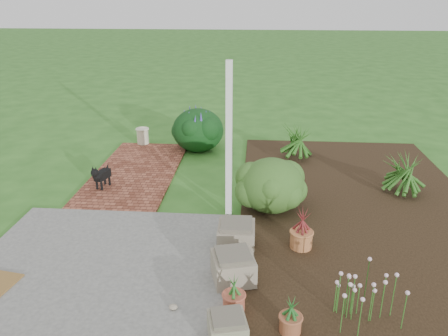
# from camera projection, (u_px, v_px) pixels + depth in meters

# --- Properties ---
(ground) EXTENTS (80.00, 80.00, 0.00)m
(ground) POSITION_uv_depth(u_px,v_px,m) (210.00, 216.00, 7.13)
(ground) COLOR #2A5D1D
(ground) RESTS_ON ground
(concrete_patio) EXTENTS (3.50, 3.50, 0.04)m
(concrete_patio) POSITION_uv_depth(u_px,v_px,m) (99.00, 276.00, 5.60)
(concrete_patio) COLOR #5C5B59
(concrete_patio) RESTS_ON ground
(brick_path) EXTENTS (1.60, 3.50, 0.04)m
(brick_path) POSITION_uv_depth(u_px,v_px,m) (136.00, 172.00, 8.87)
(brick_path) COLOR brown
(brick_path) RESTS_ON ground
(garden_bed) EXTENTS (4.00, 7.00, 0.03)m
(garden_bed) POSITION_uv_depth(u_px,v_px,m) (359.00, 207.00, 7.41)
(garden_bed) COLOR black
(garden_bed) RESTS_ON ground
(veranda_post) EXTENTS (0.10, 0.10, 2.50)m
(veranda_post) POSITION_uv_depth(u_px,v_px,m) (229.00, 142.00, 6.74)
(veranda_post) COLOR white
(veranda_post) RESTS_ON ground
(stone_trough_near) EXTENTS (0.46, 0.46, 0.26)m
(stone_trough_near) POSITION_uv_depth(u_px,v_px,m) (227.00, 329.00, 4.51)
(stone_trough_near) COLOR #757057
(stone_trough_near) RESTS_ON concrete_patio
(stone_trough_mid) EXTENTS (0.61, 0.61, 0.33)m
(stone_trough_mid) POSITION_uv_depth(u_px,v_px,m) (233.00, 268.00, 5.44)
(stone_trough_mid) COLOR gray
(stone_trough_mid) RESTS_ON concrete_patio
(stone_trough_far) EXTENTS (0.52, 0.52, 0.34)m
(stone_trough_far) POSITION_uv_depth(u_px,v_px,m) (236.00, 237.00, 6.13)
(stone_trough_far) COLOR gray
(stone_trough_far) RESTS_ON concrete_patio
(black_dog) EXTENTS (0.25, 0.50, 0.44)m
(black_dog) POSITION_uv_depth(u_px,v_px,m) (101.00, 175.00, 7.99)
(black_dog) COLOR black
(black_dog) RESTS_ON brick_path
(cream_ceramic_urn) EXTENTS (0.28, 0.28, 0.37)m
(cream_ceramic_urn) POSITION_uv_depth(u_px,v_px,m) (143.00, 136.00, 10.42)
(cream_ceramic_urn) COLOR beige
(cream_ceramic_urn) RESTS_ON brick_path
(evergreen_shrub) EXTENTS (1.24, 1.24, 0.90)m
(evergreen_shrub) POSITION_uv_depth(u_px,v_px,m) (272.00, 184.00, 7.16)
(evergreen_shrub) COLOR #193F13
(evergreen_shrub) RESTS_ON garden_bed
(agapanthus_clump_back) EXTENTS (1.06, 1.06, 0.89)m
(agapanthus_clump_back) POSITION_uv_depth(u_px,v_px,m) (403.00, 170.00, 7.75)
(agapanthus_clump_back) COLOR #0B4011
(agapanthus_clump_back) RESTS_ON garden_bed
(agapanthus_clump_front) EXTENTS (1.17, 1.17, 0.89)m
(agapanthus_clump_front) POSITION_uv_depth(u_px,v_px,m) (297.00, 138.00, 9.44)
(agapanthus_clump_front) COLOR #1A4410
(agapanthus_clump_front) RESTS_ON garden_bed
(pink_flower_patch) EXTENTS (0.91, 0.91, 0.56)m
(pink_flower_patch) POSITION_uv_depth(u_px,v_px,m) (373.00, 297.00, 4.77)
(pink_flower_patch) COLOR #113D0F
(pink_flower_patch) RESTS_ON garden_bed
(terracotta_pot_bronze) EXTENTS (0.39, 0.39, 0.25)m
(terracotta_pot_bronze) POSITION_uv_depth(u_px,v_px,m) (301.00, 239.00, 6.17)
(terracotta_pot_bronze) COLOR #B16B3B
(terracotta_pot_bronze) RESTS_ON garden_bed
(terracotta_pot_small_left) EXTENTS (0.29, 0.29, 0.19)m
(terracotta_pot_small_left) POSITION_uv_depth(u_px,v_px,m) (290.00, 324.00, 4.63)
(terracotta_pot_small_left) COLOR brown
(terracotta_pot_small_left) RESTS_ON garden_bed
(terracotta_pot_small_right) EXTENTS (0.30, 0.30, 0.21)m
(terracotta_pot_small_right) POSITION_uv_depth(u_px,v_px,m) (234.00, 302.00, 4.95)
(terracotta_pot_small_right) COLOR #A34E37
(terracotta_pot_small_right) RESTS_ON garden_bed
(purple_flowering_bush) EXTENTS (1.54, 1.54, 1.00)m
(purple_flowering_bush) POSITION_uv_depth(u_px,v_px,m) (198.00, 129.00, 10.01)
(purple_flowering_bush) COLOR black
(purple_flowering_bush) RESTS_ON ground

